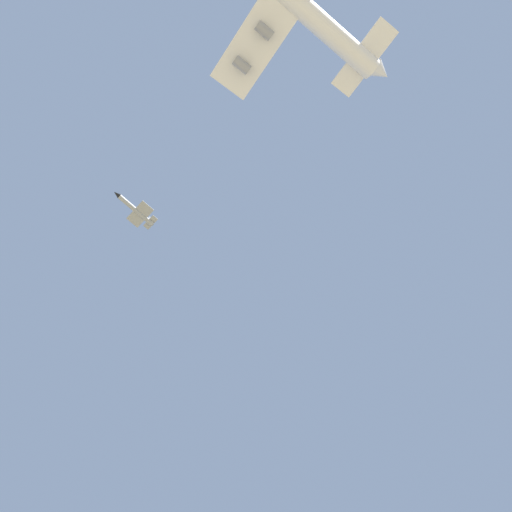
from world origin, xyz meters
TOP-DOWN VIEW (x-y plane):
  - chase_jet_lead at (-50.51, 86.41)m, footprint 14.50×10.38m
  - chase_jet_left_wing at (19.74, 47.69)m, footprint 12.29×13.33m

SIDE VIEW (x-z plane):
  - chase_jet_left_wing at x=19.74m, z-range 139.61..143.61m
  - chase_jet_lead at x=-50.51m, z-range 158.88..162.88m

